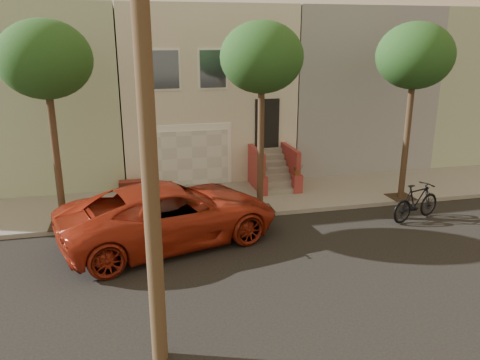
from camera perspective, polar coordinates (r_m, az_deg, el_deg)
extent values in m
plane|color=black|center=(12.99, 2.84, -10.28)|extent=(90.00, 90.00, 0.00)
cube|color=gray|center=(17.75, -1.99, -2.39)|extent=(40.00, 3.70, 0.15)
cube|color=beige|center=(22.64, -5.11, 11.02)|extent=(7.00, 8.00, 7.00)
cube|color=#9CAD8B|center=(22.67, -22.62, 9.83)|extent=(6.50, 8.00, 7.00)
cube|color=gray|center=(24.58, 11.08, 11.23)|extent=(6.50, 8.00, 7.00)
cube|color=#9CAD8B|center=(27.89, 23.57, 10.80)|extent=(6.50, 8.00, 7.00)
cube|color=white|center=(19.01, -5.82, 3.00)|extent=(3.20, 0.12, 2.50)
cube|color=silver|center=(18.97, -5.79, 2.66)|extent=(2.90, 0.06, 2.20)
cube|color=gray|center=(17.58, -4.86, -2.35)|extent=(3.20, 3.70, 0.02)
cube|color=maroon|center=(18.82, -12.24, -0.70)|extent=(1.40, 0.45, 0.44)
cube|color=black|center=(19.36, 3.28, 6.79)|extent=(1.00, 0.06, 2.00)
cube|color=#3F4751|center=(18.35, -8.97, 12.99)|extent=(1.00, 0.06, 1.40)
cube|color=white|center=(18.37, -8.98, 12.99)|extent=(1.15, 0.05, 1.55)
cube|color=#3F4751|center=(18.59, -3.29, 13.21)|extent=(1.00, 0.06, 1.40)
cube|color=white|center=(18.61, -3.30, 13.21)|extent=(1.15, 0.05, 1.55)
cube|color=#3F4751|center=(18.99, 2.21, 13.30)|extent=(1.00, 0.06, 1.40)
cube|color=white|center=(19.01, 2.19, 13.30)|extent=(1.15, 0.05, 1.55)
cube|color=gray|center=(18.26, 4.77, -1.30)|extent=(1.20, 0.28, 0.20)
cube|color=gray|center=(18.46, 4.51, -0.45)|extent=(1.20, 0.28, 0.20)
cube|color=gray|center=(18.65, 4.26, 0.38)|extent=(1.20, 0.28, 0.20)
cube|color=gray|center=(18.85, 4.02, 1.20)|extent=(1.20, 0.28, 0.20)
cube|color=gray|center=(19.06, 3.78, 2.00)|extent=(1.20, 0.28, 0.20)
cube|color=gray|center=(19.27, 3.55, 2.78)|extent=(1.20, 0.28, 0.20)
cube|color=gray|center=(19.48, 3.32, 3.55)|extent=(1.20, 0.28, 0.20)
cube|color=maroon|center=(18.63, 1.97, 1.36)|extent=(0.18, 1.96, 1.60)
cube|color=maroon|center=(19.04, 6.04, 1.62)|extent=(0.18, 1.96, 1.60)
cube|color=maroon|center=(17.95, 2.70, -0.75)|extent=(0.35, 0.35, 0.70)
imported|color=#1C4619|center=(17.79, 2.73, 1.02)|extent=(0.40, 0.35, 0.45)
cube|color=maroon|center=(18.38, 6.90, -0.44)|extent=(0.35, 0.35, 0.70)
imported|color=#1C4619|center=(18.21, 6.96, 1.29)|extent=(0.41, 0.35, 0.45)
cube|color=#2D2116|center=(16.20, -20.40, -5.11)|extent=(0.90, 0.90, 0.02)
cylinder|color=#3D2A1B|center=(15.58, -21.17, 2.07)|extent=(0.22, 0.22, 4.20)
ellipsoid|color=#1C4619|center=(15.16, -22.41, 13.28)|extent=(2.70, 2.57, 2.29)
cube|color=#2D2116|center=(16.62, 2.41, -3.46)|extent=(0.90, 0.90, 0.02)
cylinder|color=#3D2A1B|center=(16.02, 2.50, 3.58)|extent=(0.22, 0.22, 4.20)
ellipsoid|color=#1C4619|center=(15.60, 2.64, 14.55)|extent=(2.70, 2.57, 2.29)
cube|color=#2D2116|center=(18.81, 18.75, -1.93)|extent=(0.90, 0.90, 0.02)
cylinder|color=#3D2A1B|center=(18.28, 19.36, 4.30)|extent=(0.22, 0.22, 4.20)
ellipsoid|color=#1C4619|center=(17.92, 20.33, 13.86)|extent=(2.70, 2.57, 2.29)
cylinder|color=#4B3523|center=(7.94, -11.32, 9.89)|extent=(0.30, 0.30, 10.00)
imported|color=maroon|center=(14.21, -8.35, -4.01)|extent=(7.06, 4.66, 1.80)
imported|color=black|center=(16.89, 20.46, -2.47)|extent=(2.22, 1.23, 1.28)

